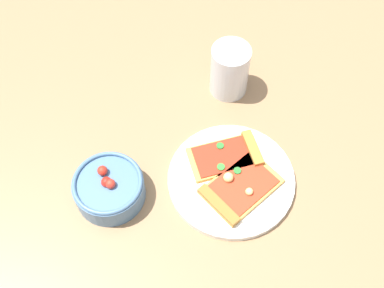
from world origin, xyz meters
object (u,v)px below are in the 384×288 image
Objects in this scene: pizza_slice_far at (230,155)px; soda_glass at (229,72)px; plate at (231,180)px; pizza_slice_near at (237,189)px; salad_bowl at (109,188)px.

pizza_slice_far is 1.25× the size of soda_glass.
pizza_slice_near is at bearing -166.46° from plate.
plate is 0.05m from pizza_slice_far.
salad_bowl is (-0.00, 0.24, 0.02)m from plate.
salad_bowl is at bearing 90.65° from plate.
soda_glass reaches higher than pizza_slice_far.
pizza_slice_far is (0.05, -0.00, 0.01)m from plate.
soda_glass is (0.26, -0.02, 0.03)m from pizza_slice_near.
salad_bowl is (0.03, 0.24, 0.01)m from pizza_slice_near.
plate is 2.09× the size of soda_glass.
pizza_slice_near is 0.25m from salad_bowl.
plate is at bearing 174.90° from pizza_slice_far.
plate is 1.85× the size of salad_bowl.
pizza_slice_near is at bearing -96.02° from salad_bowl.
pizza_slice_far is 0.25m from salad_bowl.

